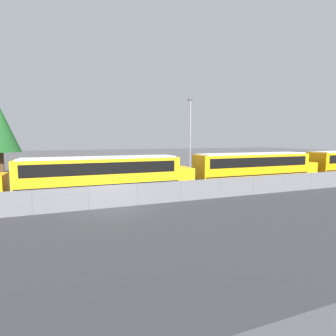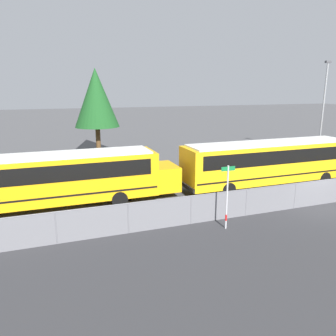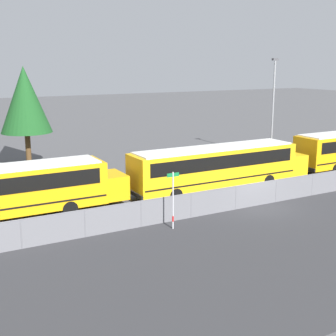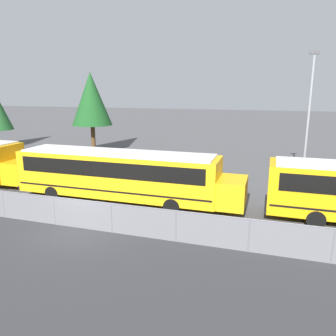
% 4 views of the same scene
% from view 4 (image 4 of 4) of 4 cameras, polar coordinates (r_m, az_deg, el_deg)
% --- Properties ---
extents(ground_plane, '(200.00, 200.00, 0.00)m').
position_cam_4_polar(ground_plane, '(16.52, -14.56, -10.14)').
color(ground_plane, '#4C4C4F').
extents(fence, '(83.75, 0.07, 1.46)m').
position_cam_4_polar(fence, '(16.24, -14.72, -7.72)').
color(fence, '#9EA0A5').
rests_on(fence, ground_plane).
extents(school_bus_2, '(13.61, 2.58, 3.00)m').
position_cam_4_polar(school_bus_2, '(19.36, -8.11, -0.79)').
color(school_bus_2, yellow).
rests_on(school_bus_2, ground_plane).
extents(light_pole, '(0.60, 0.24, 8.90)m').
position_cam_4_polar(light_pole, '(23.72, 23.28, 8.37)').
color(light_pole, gray).
rests_on(light_pole, ground_plane).
extents(tree_1, '(4.12, 4.12, 8.27)m').
position_cam_4_polar(tree_1, '(35.27, -13.23, 11.60)').
color(tree_1, '#51381E').
rests_on(tree_1, ground_plane).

